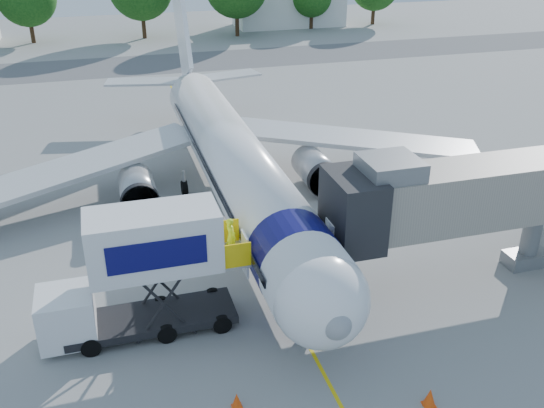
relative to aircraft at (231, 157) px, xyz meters
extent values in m
plane|color=gray|center=(0.00, -4.12, -2.95)|extent=(160.00, 160.00, 0.00)
cube|color=yellow|center=(0.00, -4.12, -2.94)|extent=(0.15, 70.00, 0.01)
cube|color=#59595B|center=(0.00, 37.88, -2.94)|extent=(120.00, 10.00, 0.01)
cylinder|color=white|center=(0.00, -1.12, 0.05)|extent=(3.70, 28.00, 3.70)
sphere|color=white|center=(0.00, -15.12, 0.05)|extent=(3.70, 3.70, 3.70)
sphere|color=gray|center=(0.00, -16.67, 0.05)|extent=(1.10, 1.10, 1.10)
cone|color=white|center=(0.00, 15.88, 0.05)|extent=(3.70, 6.00, 3.70)
cube|color=white|center=(0.00, 16.88, 4.25)|extent=(0.35, 7.26, 8.29)
cube|color=silver|center=(9.00, 2.38, -0.65)|extent=(16.17, 9.32, 1.42)
cube|color=silver|center=(-9.00, 2.38, -0.65)|extent=(16.17, 9.32, 1.42)
cylinder|color=#999BA0|center=(5.50, 0.38, -1.65)|extent=(2.10, 3.60, 2.10)
cylinder|color=#999BA0|center=(-5.50, 0.38, -1.65)|extent=(2.10, 3.60, 2.10)
cube|color=black|center=(0.00, -15.42, 0.50)|extent=(2.60, 1.39, 0.81)
cylinder|color=#0C0B50|center=(0.00, -12.12, 0.05)|extent=(3.73, 2.00, 3.73)
cylinder|color=silver|center=(0.00, -13.62, -2.20)|extent=(0.16, 0.16, 1.50)
cylinder|color=black|center=(0.00, -13.62, -2.63)|extent=(0.25, 0.64, 0.64)
cylinder|color=black|center=(2.60, 1.88, -2.50)|extent=(0.35, 0.90, 0.90)
cylinder|color=black|center=(-2.60, 1.88, -2.50)|extent=(0.35, 0.90, 0.90)
cube|color=#9C9485|center=(9.00, -11.12, 1.45)|extent=(13.60, 2.60, 2.80)
cube|color=black|center=(2.90, -11.12, 1.45)|extent=(2.00, 3.20, 3.20)
cube|color=slate|center=(4.50, -11.12, 3.25)|extent=(2.40, 2.40, 0.80)
cylinder|color=slate|center=(12.50, -11.12, -1.45)|extent=(0.90, 0.90, 3.00)
cube|color=slate|center=(12.50, -11.12, -2.60)|extent=(2.20, 1.20, 0.70)
cylinder|color=black|center=(11.60, -11.12, -2.60)|extent=(0.30, 0.70, 0.70)
cylinder|color=black|center=(13.40, -11.12, -2.60)|extent=(0.30, 0.70, 0.70)
cube|color=black|center=(-6.00, -11.12, -2.40)|extent=(7.00, 2.30, 0.35)
cube|color=white|center=(-9.30, -11.12, -1.60)|extent=(2.20, 2.20, 2.10)
cube|color=black|center=(-9.30, -11.12, -1.15)|extent=(1.90, 2.10, 0.70)
cube|color=white|center=(-5.60, -11.12, 1.30)|extent=(5.20, 2.40, 2.50)
cube|color=#0C0B50|center=(-5.60, -12.34, 1.30)|extent=(3.80, 0.04, 1.20)
cube|color=silver|center=(-2.45, -11.12, 0.10)|extent=(1.10, 2.20, 0.10)
cube|color=yellow|center=(-2.45, -12.17, 0.65)|extent=(1.10, 0.06, 1.10)
cube|color=yellow|center=(-2.45, -10.07, 0.65)|extent=(1.10, 0.06, 1.10)
cylinder|color=black|center=(-3.20, -12.17, -2.55)|extent=(0.80, 0.25, 0.80)
cylinder|color=black|center=(-3.20, -10.07, -2.55)|extent=(0.80, 0.25, 0.80)
cylinder|color=black|center=(-8.50, -12.17, -2.55)|extent=(0.80, 0.25, 0.80)
cylinder|color=black|center=(-8.50, -10.07, -2.55)|extent=(0.80, 0.25, 0.80)
imported|color=#C4E818|center=(-2.48, -11.12, 0.98)|extent=(0.55, 0.69, 1.66)
cone|color=#FF4C0D|center=(3.04, -18.33, -2.58)|extent=(0.47, 0.47, 0.74)
cube|color=#FF4C0D|center=(3.04, -18.33, -2.93)|extent=(0.42, 0.42, 0.04)
cone|color=#FF4C0D|center=(-3.60, -16.53, -2.62)|extent=(0.41, 0.41, 0.65)
cube|color=#FF4C0D|center=(-3.60, -16.53, -2.93)|extent=(0.37, 0.37, 0.04)
cube|color=silver|center=(22.00, 57.88, -0.45)|extent=(16.00, 7.00, 5.00)
cylinder|color=#382314|center=(-14.50, 54.69, -1.25)|extent=(0.56, 0.56, 3.39)
cylinder|color=#382314|center=(-0.03, 53.81, -1.03)|extent=(0.56, 0.56, 3.83)
cylinder|color=#382314|center=(12.56, 51.78, -1.00)|extent=(0.56, 0.56, 3.89)
cylinder|color=#382314|center=(24.39, 54.42, -1.62)|extent=(0.56, 0.56, 2.65)
cylinder|color=#382314|center=(34.75, 55.32, -1.32)|extent=(0.56, 0.56, 3.25)
camera|label=1|loc=(-6.93, -32.46, 13.10)|focal=40.00mm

